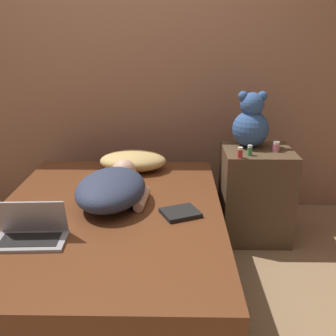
% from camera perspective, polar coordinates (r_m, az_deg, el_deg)
% --- Properties ---
extents(ground_plane, '(12.00, 12.00, 0.00)m').
position_cam_1_polar(ground_plane, '(2.55, -8.07, -16.00)').
color(ground_plane, '#937551').
extents(wall_back, '(8.00, 0.06, 2.60)m').
position_cam_1_polar(wall_back, '(3.27, -5.91, 16.30)').
color(wall_back, '#996B51').
rests_on(wall_back, ground_plane).
extents(bed, '(1.34, 1.82, 0.49)m').
position_cam_1_polar(bed, '(2.42, -8.34, -11.33)').
color(bed, '#2D2319').
rests_on(bed, ground_plane).
extents(nightstand, '(0.49, 0.46, 0.67)m').
position_cam_1_polar(nightstand, '(2.95, 12.50, -3.64)').
color(nightstand, brown).
rests_on(nightstand, ground_plane).
extents(pillow, '(0.49, 0.33, 0.14)m').
position_cam_1_polar(pillow, '(2.91, -5.10, 1.04)').
color(pillow, tan).
rests_on(pillow, bed).
extents(person_lying, '(0.45, 0.74, 0.20)m').
position_cam_1_polar(person_lying, '(2.37, -8.00, -2.80)').
color(person_lying, '#2D3851').
rests_on(person_lying, bed).
extents(laptop, '(0.35, 0.21, 0.20)m').
position_cam_1_polar(laptop, '(2.06, -19.30, -8.74)').
color(laptop, '#9E9EA3').
rests_on(laptop, bed).
extents(teddy_bear, '(0.26, 0.26, 0.40)m').
position_cam_1_polar(teddy_bear, '(2.86, 11.94, 6.43)').
color(teddy_bear, '#335693').
rests_on(teddy_bear, nightstand).
extents(bottle_red, '(0.03, 0.03, 0.07)m').
position_cam_1_polar(bottle_red, '(2.61, 10.42, 2.20)').
color(bottle_red, '#B72D2D').
rests_on(bottle_red, nightstand).
extents(bottle_pink, '(0.05, 0.05, 0.07)m').
position_cam_1_polar(bottle_pink, '(2.81, 15.40, 3.01)').
color(bottle_pink, pink).
rests_on(bottle_pink, nightstand).
extents(bottle_green, '(0.03, 0.03, 0.07)m').
position_cam_1_polar(bottle_green, '(2.68, 11.78, 2.52)').
color(bottle_green, '#3D8E4C').
rests_on(bottle_green, nightstand).
extents(book, '(0.25, 0.23, 0.02)m').
position_cam_1_polar(book, '(2.22, 1.80, -6.52)').
color(book, black).
rests_on(book, bed).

